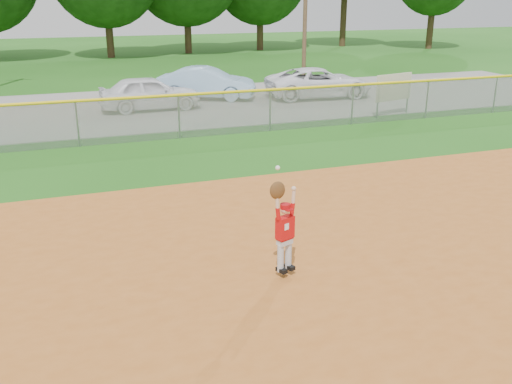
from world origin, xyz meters
TOP-DOWN VIEW (x-y plane):
  - ground at (0.00, 0.00)m, footprint 120.00×120.00m
  - clay_infield at (0.00, -3.00)m, footprint 24.00×16.00m
  - parking_strip at (0.00, 16.00)m, footprint 44.00×10.00m
  - car_white_a at (-0.13, 15.29)m, footprint 4.26×1.80m
  - car_blue at (2.83, 17.01)m, footprint 4.68×3.39m
  - car_white_b at (7.94, 15.62)m, footprint 5.18×2.68m
  - sponsor_sign at (8.97, 10.83)m, footprint 1.87×0.52m
  - outfield_fence at (0.00, 10.00)m, footprint 40.06×0.10m
  - ballplayer at (-0.45, -0.62)m, footprint 0.55×0.31m

SIDE VIEW (x-z plane):
  - ground at x=0.00m, z-range 0.00..0.00m
  - parking_strip at x=0.00m, z-range 0.00..0.03m
  - clay_infield at x=0.00m, z-range 0.00..0.04m
  - car_white_b at x=7.94m, z-range 0.03..1.43m
  - car_white_a at x=-0.13m, z-range 0.03..1.47m
  - car_blue at x=2.83m, z-range 0.03..1.50m
  - outfield_fence at x=0.00m, z-range 0.11..1.66m
  - ballplayer at x=-0.45m, z-range -0.01..1.95m
  - sponsor_sign at x=8.97m, z-range 0.27..1.97m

